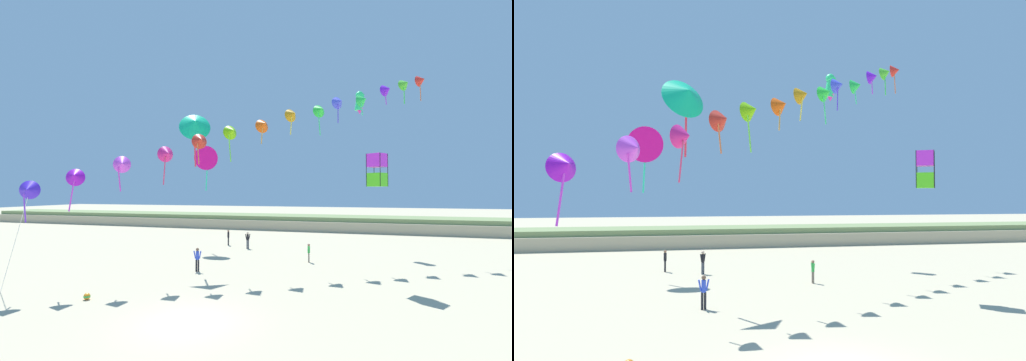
# 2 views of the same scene
# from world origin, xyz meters

# --- Properties ---
(ground_plane) EXTENTS (240.00, 240.00, 0.00)m
(ground_plane) POSITION_xyz_m (0.00, 0.00, 0.00)
(ground_plane) COLOR #C1B28E
(dune_ridge) EXTENTS (120.00, 8.50, 2.12)m
(dune_ridge) POSITION_xyz_m (0.00, 40.38, 1.05)
(dune_ridge) COLOR tan
(dune_ridge) RESTS_ON ground
(person_near_left) EXTENTS (0.48, 0.50, 1.74)m
(person_near_left) POSITION_xyz_m (-3.44, 19.75, 1.00)
(person_near_left) COLOR #474C56
(person_near_left) RESTS_ON ground
(person_near_right) EXTENTS (0.23, 0.59, 1.68)m
(person_near_right) POSITION_xyz_m (-6.21, 21.40, 0.97)
(person_near_right) COLOR black
(person_near_right) RESTS_ON ground
(person_mid_center) EXTENTS (0.21, 0.54, 1.54)m
(person_mid_center) POSITION_xyz_m (3.51, 14.73, 0.89)
(person_mid_center) COLOR #726656
(person_mid_center) RESTS_ON ground
(person_far_left) EXTENTS (0.61, 0.24, 1.74)m
(person_far_left) POSITION_xyz_m (-3.96, 9.10, 1.00)
(person_far_left) COLOR black
(person_far_left) RESTS_ON ground
(kite_banner_string) EXTENTS (27.07, 23.05, 17.62)m
(kite_banner_string) POSITION_xyz_m (1.47, 12.20, 11.54)
(kite_banner_string) COLOR #4020D7
(large_kite_low_lead) EXTENTS (1.09, 0.84, 2.44)m
(large_kite_low_lead) POSITION_xyz_m (7.80, 23.55, 15.47)
(large_kite_low_lead) COLOR #2DE17C
(large_kite_mid_trail) EXTENTS (1.38, 1.38, 2.14)m
(large_kite_mid_trail) POSITION_xyz_m (8.67, 9.43, 7.31)
(large_kite_mid_trail) COLOR #53E01F
(large_kite_high_solo) EXTENTS (3.09, 2.83, 4.70)m
(large_kite_high_solo) POSITION_xyz_m (-4.89, 10.44, 11.27)
(large_kite_high_solo) COLOR #10C184
(large_kite_outer_drift) EXTENTS (2.71, 1.72, 4.78)m
(large_kite_outer_drift) POSITION_xyz_m (-7.63, 18.74, 9.46)
(large_kite_outer_drift) COLOR #D70B84
(beach_ball) EXTENTS (0.36, 0.36, 0.36)m
(beach_ball) POSITION_xyz_m (-6.82, 1.41, 0.18)
(beach_ball) COLOR orange
(beach_ball) RESTS_ON ground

